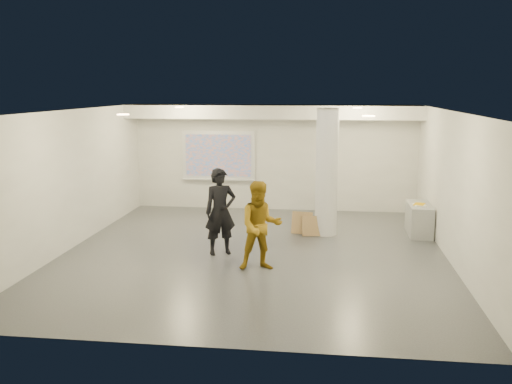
# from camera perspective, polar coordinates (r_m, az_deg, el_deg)

# --- Properties ---
(floor) EXTENTS (8.00, 9.00, 0.01)m
(floor) POSITION_cam_1_polar(r_m,az_deg,el_deg) (12.16, -0.24, -6.14)
(floor) COLOR #3B3E42
(floor) RESTS_ON ground
(ceiling) EXTENTS (8.00, 9.00, 0.01)m
(ceiling) POSITION_cam_1_polar(r_m,az_deg,el_deg) (11.67, -0.25, 8.13)
(ceiling) COLOR white
(ceiling) RESTS_ON floor
(wall_back) EXTENTS (8.00, 0.01, 3.00)m
(wall_back) POSITION_cam_1_polar(r_m,az_deg,el_deg) (16.25, 1.82, 3.45)
(wall_back) COLOR silver
(wall_back) RESTS_ON floor
(wall_front) EXTENTS (8.00, 0.01, 3.00)m
(wall_front) POSITION_cam_1_polar(r_m,az_deg,el_deg) (7.48, -4.74, -4.83)
(wall_front) COLOR silver
(wall_front) RESTS_ON floor
(wall_left) EXTENTS (0.01, 9.00, 3.00)m
(wall_left) POSITION_cam_1_polar(r_m,az_deg,el_deg) (12.96, -18.07, 1.17)
(wall_left) COLOR silver
(wall_left) RESTS_ON floor
(wall_right) EXTENTS (0.01, 9.00, 3.00)m
(wall_right) POSITION_cam_1_polar(r_m,az_deg,el_deg) (11.98, 19.08, 0.40)
(wall_right) COLOR silver
(wall_right) RESTS_ON floor
(soffit_band) EXTENTS (8.00, 1.10, 0.36)m
(soffit_band) POSITION_cam_1_polar(r_m,az_deg,el_deg) (15.60, 1.66, 8.03)
(soffit_band) COLOR silver
(soffit_band) RESTS_ON ceiling
(downlight_nw) EXTENTS (0.22, 0.22, 0.02)m
(downlight_nw) POSITION_cam_1_polar(r_m,az_deg,el_deg) (14.55, -7.66, 8.40)
(downlight_nw) COLOR #E6B47B
(downlight_nw) RESTS_ON ceiling
(downlight_ne) EXTENTS (0.22, 0.22, 0.02)m
(downlight_ne) POSITION_cam_1_polar(r_m,az_deg,el_deg) (14.08, 10.11, 8.28)
(downlight_ne) COLOR #E6B47B
(downlight_ne) RESTS_ON ceiling
(downlight_sw) EXTENTS (0.22, 0.22, 0.02)m
(downlight_sw) POSITION_cam_1_polar(r_m,az_deg,el_deg) (10.73, -13.15, 7.56)
(downlight_sw) COLOR #E6B47B
(downlight_sw) RESTS_ON ceiling
(downlight_se) EXTENTS (0.22, 0.22, 0.02)m
(downlight_se) POSITION_cam_1_polar(r_m,az_deg,el_deg) (10.09, 11.20, 7.47)
(downlight_se) COLOR #E6B47B
(downlight_se) RESTS_ON ceiling
(column) EXTENTS (0.52, 0.52, 3.00)m
(column) POSITION_cam_1_polar(r_m,az_deg,el_deg) (13.50, 7.08, 1.96)
(column) COLOR silver
(column) RESTS_ON floor
(projection_screen) EXTENTS (2.10, 0.13, 1.42)m
(projection_screen) POSITION_cam_1_polar(r_m,az_deg,el_deg) (16.43, -3.77, 3.61)
(projection_screen) COLOR silver
(projection_screen) RESTS_ON wall_back
(credenza) EXTENTS (0.54, 1.26, 0.73)m
(credenza) POSITION_cam_1_polar(r_m,az_deg,el_deg) (14.18, 16.00, -2.62)
(credenza) COLOR gray
(credenza) RESTS_ON floor
(papers_stack) EXTENTS (0.31, 0.37, 0.02)m
(papers_stack) POSITION_cam_1_polar(r_m,az_deg,el_deg) (13.97, 16.03, -1.25)
(papers_stack) COLOR white
(papers_stack) RESTS_ON credenza
(postit_pad) EXTENTS (0.32, 0.37, 0.03)m
(postit_pad) POSITION_cam_1_polar(r_m,az_deg,el_deg) (14.00, 16.02, -1.20)
(postit_pad) COLOR #DDA400
(postit_pad) RESTS_ON credenza
(cardboard_back) EXTENTS (0.52, 0.26, 0.54)m
(cardboard_back) POSITION_cam_1_polar(r_m,az_deg,el_deg) (13.72, 4.61, -3.10)
(cardboard_back) COLOR #9C794C
(cardboard_back) RESTS_ON floor
(cardboard_front) EXTENTS (0.45, 0.22, 0.48)m
(cardboard_front) POSITION_cam_1_polar(r_m,az_deg,el_deg) (13.55, 5.56, -3.41)
(cardboard_front) COLOR #9C794C
(cardboard_front) RESTS_ON floor
(woman) EXTENTS (0.79, 0.68, 1.82)m
(woman) POSITION_cam_1_polar(r_m,az_deg,el_deg) (11.93, -3.58, -1.97)
(woman) COLOR black
(woman) RESTS_ON floor
(man) EXTENTS (0.98, 0.84, 1.72)m
(man) POSITION_cam_1_polar(r_m,az_deg,el_deg) (10.89, 0.46, -3.41)
(man) COLOR #9B7114
(man) RESTS_ON floor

